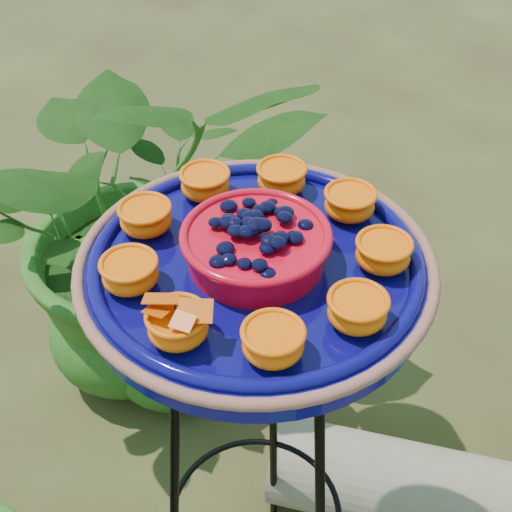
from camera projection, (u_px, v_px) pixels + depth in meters
name	position (u px, v px, depth m)	size (l,w,h in m)	color
tripod_stand	(256.00, 439.00, 1.30)	(0.42, 0.42, 0.98)	black
feeder_dish	(256.00, 262.00, 1.02)	(0.59, 0.59, 0.12)	#090758
driftwood_log	(408.00, 487.00, 1.76)	(0.22, 0.22, 0.67)	gray
shrub_back_left	(143.00, 213.00, 1.94)	(0.93, 0.80, 1.03)	#224A13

